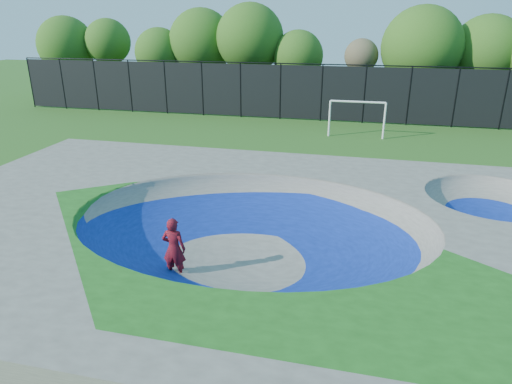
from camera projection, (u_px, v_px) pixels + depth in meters
The scene contains 7 objects.
ground at pixel (252, 260), 14.24m from camera, with size 120.00×120.00×0.00m, color #255417.
skate_deck at pixel (252, 238), 13.97m from camera, with size 22.00×14.00×1.50m, color gray.
skater at pixel (174, 249), 12.94m from camera, with size 0.69×0.45×1.88m, color red.
skateboard at pixel (176, 277), 13.27m from camera, with size 0.78×0.22×0.05m, color black.
soccer_goal at pixel (357, 112), 28.17m from camera, with size 3.47×0.12×2.29m.
fence at pixel (322, 92), 32.56m from camera, with size 48.09×0.09×4.04m.
treeline at pixel (362, 47), 35.71m from camera, with size 52.88×7.67×8.26m.
Camera 1 is at (3.01, -12.16, 7.09)m, focal length 32.00 mm.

